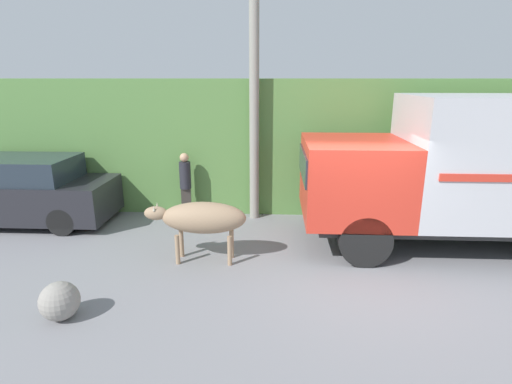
{
  "coord_description": "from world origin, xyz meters",
  "views": [
    {
      "loc": [
        -1.52,
        -6.88,
        3.57
      ],
      "look_at": [
        -1.92,
        1.0,
        1.32
      ],
      "focal_mm": 28.0,
      "sensor_mm": 36.0,
      "label": 1
    }
  ],
  "objects_px": {
    "parked_suv": "(22,192)",
    "pedestrian_on_hill": "(185,182)",
    "cargo_truck": "(486,168)",
    "roadside_rock": "(60,301)",
    "utility_pole": "(254,86)",
    "brown_cow": "(202,218)"
  },
  "relations": [
    {
      "from": "cargo_truck",
      "to": "parked_suv",
      "type": "xyz_separation_m",
      "value": [
        -10.74,
        0.95,
        -0.95
      ]
    },
    {
      "from": "utility_pole",
      "to": "pedestrian_on_hill",
      "type": "bearing_deg",
      "value": -177.08
    },
    {
      "from": "parked_suv",
      "to": "pedestrian_on_hill",
      "type": "relative_size",
      "value": 2.6
    },
    {
      "from": "cargo_truck",
      "to": "utility_pole",
      "type": "distance_m",
      "value": 5.45
    },
    {
      "from": "utility_pole",
      "to": "parked_suv",
      "type": "bearing_deg",
      "value": -172.98
    },
    {
      "from": "pedestrian_on_hill",
      "to": "utility_pole",
      "type": "distance_m",
      "value": 3.01
    },
    {
      "from": "cargo_truck",
      "to": "roadside_rock",
      "type": "bearing_deg",
      "value": -159.5
    },
    {
      "from": "utility_pole",
      "to": "roadside_rock",
      "type": "relative_size",
      "value": 10.96
    },
    {
      "from": "cargo_truck",
      "to": "parked_suv",
      "type": "height_order",
      "value": "cargo_truck"
    },
    {
      "from": "parked_suv",
      "to": "pedestrian_on_hill",
      "type": "xyz_separation_m",
      "value": [
        4.02,
        0.62,
        0.15
      ]
    },
    {
      "from": "parked_suv",
      "to": "roadside_rock",
      "type": "bearing_deg",
      "value": -54.43
    },
    {
      "from": "cargo_truck",
      "to": "roadside_rock",
      "type": "distance_m",
      "value": 8.39
    },
    {
      "from": "cargo_truck",
      "to": "pedestrian_on_hill",
      "type": "bearing_deg",
      "value": 165.03
    },
    {
      "from": "pedestrian_on_hill",
      "to": "utility_pole",
      "type": "xyz_separation_m",
      "value": [
        1.79,
        0.09,
        2.42
      ]
    },
    {
      "from": "cargo_truck",
      "to": "utility_pole",
      "type": "xyz_separation_m",
      "value": [
        -4.93,
        1.66,
        1.62
      ]
    },
    {
      "from": "cargo_truck",
      "to": "pedestrian_on_hill",
      "type": "xyz_separation_m",
      "value": [
        -6.72,
        1.57,
        -0.79
      ]
    },
    {
      "from": "parked_suv",
      "to": "pedestrian_on_hill",
      "type": "distance_m",
      "value": 4.07
    },
    {
      "from": "brown_cow",
      "to": "parked_suv",
      "type": "relative_size",
      "value": 0.45
    },
    {
      "from": "parked_suv",
      "to": "roadside_rock",
      "type": "distance_m",
      "value": 5.15
    },
    {
      "from": "cargo_truck",
      "to": "parked_suv",
      "type": "relative_size",
      "value": 1.57
    },
    {
      "from": "cargo_truck",
      "to": "parked_suv",
      "type": "distance_m",
      "value": 10.82
    },
    {
      "from": "parked_suv",
      "to": "utility_pole",
      "type": "bearing_deg",
      "value": 5.43
    }
  ]
}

